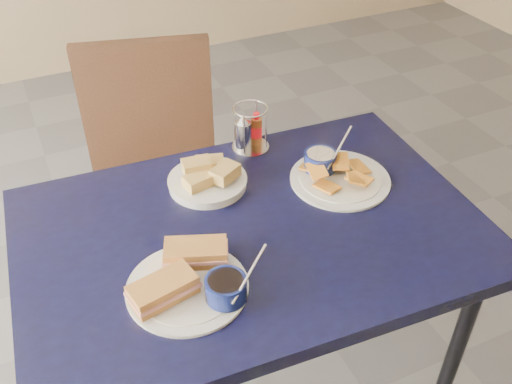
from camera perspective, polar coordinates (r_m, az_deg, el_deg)
name	(u,v)px	position (r m, az deg, el deg)	size (l,w,h in m)	color
ground	(225,362)	(2.06, -3.12, -16.58)	(6.00, 6.00, 0.00)	#535358
dining_table	(252,248)	(1.45, -0.42, -5.61)	(1.17, 0.82, 0.75)	black
chair_far	(148,164)	(2.01, -10.75, 2.79)	(0.54, 0.53, 0.94)	black
sandwich_plate	(191,279)	(1.25, -6.49, -8.66)	(0.30, 0.27, 0.12)	white
plantain_plate	(333,172)	(1.56, 7.72, 1.98)	(0.27, 0.27, 0.12)	white
bread_basket	(208,178)	(1.52, -4.86, 1.38)	(0.21, 0.21, 0.07)	white
condiment_caddy	(249,132)	(1.65, -0.74, 6.06)	(0.11, 0.11, 0.14)	silver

